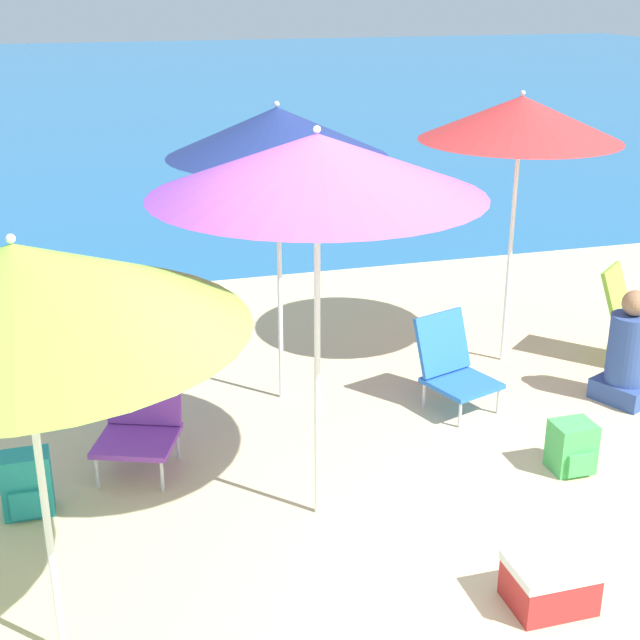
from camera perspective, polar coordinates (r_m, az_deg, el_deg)
The scene contains 13 objects.
ground_plane at distance 5.10m, azimuth 8.17°, elevation -16.08°, with size 60.00×60.00×0.00m, color beige.
sea_water at distance 29.32m, azimuth -12.94°, elevation 14.52°, with size 60.00×40.00×0.01m.
beach_umbrella_purple at distance 4.77m, azimuth -0.19°, elevation 9.87°, with size 1.83×1.83×2.35m.
beach_umbrella_red at distance 7.26m, azimuth 12.73°, elevation 12.46°, with size 1.60×1.60×2.26m.
beach_umbrella_lime at distance 3.86m, azimuth -18.83°, elevation 1.94°, with size 1.94×1.94×2.10m.
beach_umbrella_navy at distance 6.37m, azimuth -2.76°, elevation 11.91°, with size 1.58×1.58×2.27m.
beach_chair_lime at distance 7.89m, azimuth 19.06°, elevation -0.04°, with size 0.67×0.69×0.82m.
beach_chair_blue at distance 6.79m, azimuth 8.46°, elevation -2.79°, with size 0.61×0.67×0.70m.
beach_chair_purple at distance 6.02m, azimuth -11.40°, elevation -5.48°, with size 0.67×0.70×0.88m.
person_seated_near at distance 7.19m, azimuth 19.11°, elevation -2.20°, with size 0.49×0.52×0.90m.
backpack_teal at distance 5.76m, azimuth -18.25°, elevation -9.96°, with size 0.30×0.23×0.40m.
backpack_green at distance 6.16m, azimuth 15.83°, elevation -7.84°, with size 0.27×0.26×0.34m.
cooler_box at distance 4.95m, azimuth 14.49°, elevation -15.96°, with size 0.43×0.34×0.27m.
Camera 1 is at (-1.78, -3.67, 3.06)m, focal length 50.00 mm.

